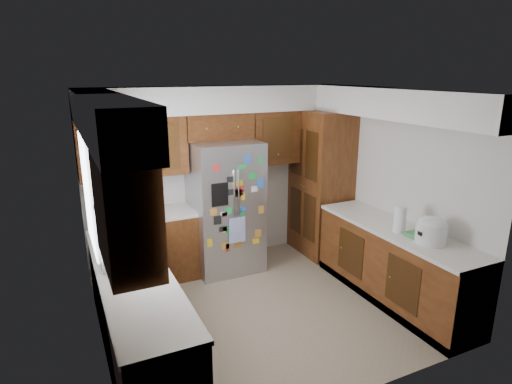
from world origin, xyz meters
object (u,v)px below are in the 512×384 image
Objects in this scene: rice_cooker at (432,229)px; pantry at (321,183)px; fridge at (226,207)px; paper_towel at (400,219)px.

pantry is at bearing 89.99° from rice_cooker.
pantry is 1.51m from fridge.
pantry is at bearing -2.05° from fridge.
fridge is (-1.50, 0.05, -0.17)m from pantry.
rice_cooker is at bearing -79.59° from paper_towel.
rice_cooker is 1.11× the size of paper_towel.
pantry reaches higher than paper_towel.
pantry is 2.11m from rice_cooker.
paper_towel is at bearing -92.42° from pantry.
rice_cooker is at bearing -55.26° from fridge.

